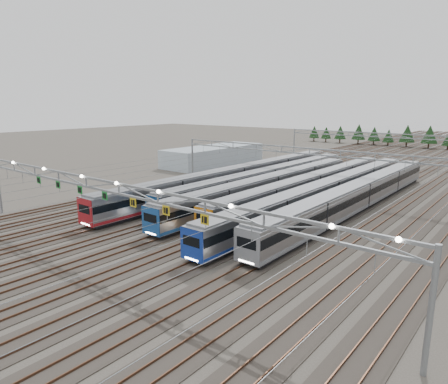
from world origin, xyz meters
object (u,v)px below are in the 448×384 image
Objects in this scene: gantry_mid at (309,157)px; train_c at (270,187)px; train_a at (237,177)px; west_shed at (214,155)px; gantry_near at (118,191)px; train_e at (329,192)px; gantry_far at (390,139)px; train_b at (268,178)px; train_d at (312,185)px; train_f at (359,195)px.

train_c is at bearing -104.26° from gantry_mid.
train_a is 2.08× the size of west_shed.
train_c is 0.91× the size of gantry_near.
train_a is 1.22× the size of train_c.
train_e is 51.80m from gantry_far.
train_e is at bearing -15.29° from train_b.
gantry_mid reaches higher than train_b.
train_e is 34.96m from gantry_near.
gantry_far reaches higher than west_shed.
train_d is 0.97× the size of gantry_far.
train_e is at bearing -82.49° from gantry_far.
gantry_near is 1.00× the size of gantry_mid.
train_c is 0.91× the size of gantry_mid.
train_a is 9.47m from train_c.
gantry_far is 1.88× the size of west_shed.
train_c is 9.39m from train_e.
gantry_near is at bearing -90.03° from gantry_far.
gantry_near is (-11.30, -34.43, 4.87)m from train_f.
train_c is at bearing -127.40° from train_d.
west_shed is at bearing 137.68° from train_a.
train_a is 1.09× the size of train_f.
west_shed is at bearing 122.06° from gantry_near.
train_a is 13.82m from train_d.
train_c is at bearing -92.39° from gantry_far.
gantry_far is (0.05, 85.12, -0.70)m from gantry_near.
gantry_mid is 45.00m from gantry_far.
gantry_far reaches higher than train_d.
train_f is 1.02× the size of gantry_far.
train_d is at bearing -52.85° from gantry_mid.
train_b is 38.54m from gantry_near.
train_f is at bearing -24.85° from west_shed.
train_d is at bearing 52.60° from train_c.
train_d is 41.74m from west_shed.
gantry_far reaches higher than train_a.
west_shed is (-35.05, 15.76, -4.12)m from gantry_mid.
train_b is 0.98× the size of gantry_mid.
train_e is at bearing -35.52° from train_d.
train_d is at bearing 86.46° from gantry_near.
train_c is 0.89× the size of train_f.
train_a is at bearing 161.87° from train_c.
gantry_far is at bearing 97.51° from train_e.
gantry_near is at bearing -108.16° from train_f.
train_d is 5.53m from train_e.
west_shed is at bearing 153.34° from train_d.
train_a is at bearing 108.13° from gantry_near.
train_c is 31.72m from gantry_near.
west_shed is (-37.30, 18.73, 0.16)m from train_d.
west_shed is (-23.80, 21.67, -0.02)m from train_a.
gantry_mid is (11.25, 5.91, 4.10)m from train_a.
train_c is 13.87m from train_f.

